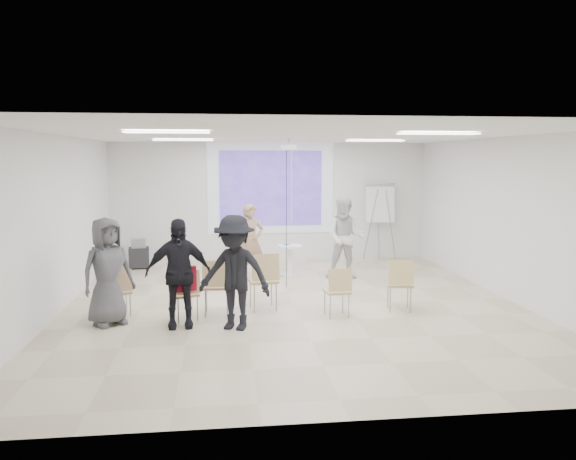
{
  "coord_description": "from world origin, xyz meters",
  "views": [
    {
      "loc": [
        -1.25,
        -9.69,
        2.6
      ],
      "look_at": [
        0.0,
        0.8,
        1.25
      ],
      "focal_mm": 35.0,
      "sensor_mm": 36.0,
      "label": 1
    }
  ],
  "objects": [
    {
      "name": "floor",
      "position": [
        0.0,
        0.0,
        -0.05
      ],
      "size": [
        8.0,
        9.0,
        0.1
      ],
      "primitive_type": "cube",
      "color": "beige",
      "rests_on": "ground"
    },
    {
      "name": "ceiling",
      "position": [
        0.0,
        0.0,
        3.05
      ],
      "size": [
        8.0,
        9.0,
        0.1
      ],
      "primitive_type": "cube",
      "color": "white",
      "rests_on": "wall_back"
    },
    {
      "name": "wall_back",
      "position": [
        0.0,
        4.55,
        1.5
      ],
      "size": [
        8.0,
        0.1,
        3.0
      ],
      "primitive_type": "cube",
      "color": "silver",
      "rests_on": "floor"
    },
    {
      "name": "wall_left",
      "position": [
        -4.05,
        0.0,
        1.5
      ],
      "size": [
        0.1,
        9.0,
        3.0
      ],
      "primitive_type": "cube",
      "color": "silver",
      "rests_on": "floor"
    },
    {
      "name": "wall_right",
      "position": [
        4.05,
        0.0,
        1.5
      ],
      "size": [
        0.1,
        9.0,
        3.0
      ],
      "primitive_type": "cube",
      "color": "silver",
      "rests_on": "floor"
    },
    {
      "name": "projection_halo",
      "position": [
        0.0,
        4.49,
        1.85
      ],
      "size": [
        3.2,
        0.01,
        2.3
      ],
      "primitive_type": "cube",
      "color": "silver",
      "rests_on": "wall_back"
    },
    {
      "name": "projection_image",
      "position": [
        0.0,
        4.47,
        1.85
      ],
      "size": [
        2.6,
        0.01,
        1.9
      ],
      "primitive_type": "cube",
      "color": "#4E33AF",
      "rests_on": "wall_back"
    },
    {
      "name": "pedestal_table",
      "position": [
        0.24,
        2.48,
        0.4
      ],
      "size": [
        0.69,
        0.69,
        0.71
      ],
      "rotation": [
        0.0,
        0.0,
        -0.22
      ],
      "color": "silver",
      "rests_on": "floor"
    },
    {
      "name": "player_left",
      "position": [
        -0.62,
        2.39,
        0.92
      ],
      "size": [
        0.8,
        0.69,
        1.83
      ],
      "primitive_type": "imported",
      "rotation": [
        0.0,
        0.0,
        0.42
      ],
      "color": "tan",
      "rests_on": "floor"
    },
    {
      "name": "player_right",
      "position": [
        1.41,
        2.12,
        0.99
      ],
      "size": [
        1.12,
        0.98,
        1.98
      ],
      "primitive_type": "imported",
      "rotation": [
        0.0,
        0.0,
        -0.26
      ],
      "color": "white",
      "rests_on": "floor"
    },
    {
      "name": "controller_left",
      "position": [
        -0.44,
        2.64,
        1.21
      ],
      "size": [
        0.08,
        0.12,
        0.04
      ],
      "primitive_type": "cube",
      "rotation": [
        0.0,
        0.0,
        0.42
      ],
      "color": "silver",
      "rests_on": "player_left"
    },
    {
      "name": "controller_right",
      "position": [
        1.23,
        2.37,
        1.34
      ],
      "size": [
        0.06,
        0.12,
        0.04
      ],
      "primitive_type": "cube",
      "rotation": [
        0.0,
        0.0,
        -0.26
      ],
      "color": "white",
      "rests_on": "player_right"
    },
    {
      "name": "chair_far_left",
      "position": [
        -2.94,
        -0.38,
        0.47
      ],
      "size": [
        0.49,
        0.51,
        0.8
      ],
      "rotation": [
        0.0,
        0.0,
        0.38
      ],
      "color": "tan",
      "rests_on": "floor"
    },
    {
      "name": "chair_left_mid",
      "position": [
        -1.84,
        -0.78,
        0.5
      ],
      "size": [
        0.52,
        0.54,
        0.84
      ],
      "rotation": [
        0.0,
        0.0,
        0.38
      ],
      "color": "tan",
      "rests_on": "floor"
    },
    {
      "name": "chair_left_inner",
      "position": [
        -1.35,
        -0.52,
        0.56
      ],
      "size": [
        0.45,
        0.48,
        0.95
      ],
      "rotation": [
        0.0,
        0.0,
        -0.02
      ],
      "color": "tan",
      "rests_on": "floor"
    },
    {
      "name": "chair_center",
      "position": [
        -0.54,
        -0.3,
        0.6
      ],
      "size": [
        0.53,
        0.56,
        1.01
      ],
      "rotation": [
        0.0,
        0.0,
        0.13
      ],
      "color": "tan",
      "rests_on": "floor"
    },
    {
      "name": "chair_right_inner",
      "position": [
        0.63,
        -0.86,
        0.49
      ],
      "size": [
        0.43,
        0.46,
        0.83
      ],
      "rotation": [
        0.0,
        0.0,
        0.1
      ],
      "color": "#CFB878",
      "rests_on": "floor"
    },
    {
      "name": "chair_right_far",
      "position": [
        1.75,
        -0.63,
        0.54
      ],
      "size": [
        0.5,
        0.53,
        0.91
      ],
      "rotation": [
        0.0,
        0.0,
        -0.18
      ],
      "color": "tan",
      "rests_on": "floor"
    },
    {
      "name": "red_jacket",
      "position": [
        -1.86,
        -0.93,
        0.72
      ],
      "size": [
        0.42,
        0.24,
        0.39
      ],
      "primitive_type": "cube",
      "rotation": [
        0.0,
        0.0,
        0.38
      ],
      "color": "maroon",
      "rests_on": "chair_left_mid"
    },
    {
      "name": "laptop",
      "position": [
        -1.35,
        -0.42,
        0.51
      ],
      "size": [
        0.35,
        0.26,
        0.03
      ],
      "primitive_type": "imported",
      "rotation": [
        0.0,
        0.0,
        3.13
      ],
      "color": "black",
      "rests_on": "chair_left_inner"
    },
    {
      "name": "audience_left",
      "position": [
        -1.93,
        -1.08,
        0.97
      ],
      "size": [
        1.18,
        0.77,
        1.95
      ],
      "primitive_type": "imported",
      "rotation": [
        0.0,
        0.0,
        0.08
      ],
      "color": "black",
      "rests_on": "floor"
    },
    {
      "name": "audience_mid",
      "position": [
        -1.07,
        -1.29,
        1.0
      ],
      "size": [
        1.46,
        1.15,
        1.99
      ],
      "primitive_type": "imported",
      "rotation": [
        0.0,
        0.0,
        -0.4
      ],
      "color": "black",
      "rests_on": "floor"
    },
    {
      "name": "audience_outer",
      "position": [
        -3.03,
        -0.82,
        0.95
      ],
      "size": [
        1.11,
        1.05,
        1.9
      ],
      "primitive_type": "imported",
      "rotation": [
        0.0,
        0.0,
        0.64
      ],
      "color": "#525256",
      "rests_on": "floor"
    },
    {
      "name": "flipchart_easel",
      "position": [
        2.78,
        4.22,
        1.45
      ],
      "size": [
        0.85,
        0.65,
        1.97
      ],
      "rotation": [
        0.0,
        0.0,
        -0.13
      ],
      "color": "gray",
      "rests_on": "floor"
    },
    {
      "name": "av_cart",
      "position": [
        -3.22,
        3.8,
        0.32
      ],
      "size": [
        0.51,
        0.43,
        0.7
      ],
      "rotation": [
        0.0,
        0.0,
        0.12
      ],
      "color": "black",
      "rests_on": "floor"
    },
    {
      "name": "ceiling_projector",
      "position": [
        0.1,
        1.49,
        2.69
      ],
      "size": [
        0.3,
        0.25,
        3.0
      ],
      "color": "white",
      "rests_on": "ceiling"
    },
    {
      "name": "fluor_panel_nw",
      "position": [
        -2.0,
        2.0,
        2.97
      ],
      "size": [
        1.2,
        0.3,
        0.02
      ],
      "primitive_type": "cube",
      "color": "white",
      "rests_on": "ceiling"
    },
    {
      "name": "fluor_panel_ne",
      "position": [
        2.0,
        2.0,
        2.97
      ],
      "size": [
        1.2,
        0.3,
        0.02
      ],
      "primitive_type": "cube",
      "color": "white",
      "rests_on": "ceiling"
    },
    {
      "name": "fluor_panel_sw",
      "position": [
        -2.0,
        -1.5,
        2.97
      ],
      "size": [
        1.2,
        0.3,
        0.02
      ],
      "primitive_type": "cube",
      "color": "white",
      "rests_on": "ceiling"
    },
    {
      "name": "fluor_panel_se",
      "position": [
        2.0,
        -1.5,
        2.97
      ],
      "size": [
        1.2,
        0.3,
        0.02
      ],
      "primitive_type": "cube",
      "color": "white",
      "rests_on": "ceiling"
    }
  ]
}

